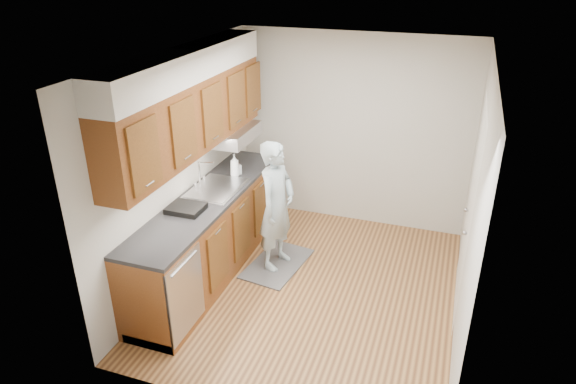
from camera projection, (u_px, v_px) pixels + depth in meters
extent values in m
plane|color=#9E6E3C|center=(312.00, 289.00, 5.63)|extent=(3.50, 3.50, 0.00)
plane|color=white|center=(318.00, 57.00, 4.56)|extent=(3.50, 3.50, 0.00)
cube|color=#B4B2A9|center=(181.00, 166.00, 5.53)|extent=(0.02, 3.50, 2.50)
cube|color=#B4B2A9|center=(473.00, 207.00, 4.65)|extent=(0.02, 3.50, 2.50)
cube|color=#B4B2A9|center=(353.00, 132.00, 6.59)|extent=(3.00, 0.02, 2.50)
cube|color=brown|center=(211.00, 235.00, 5.79)|extent=(0.60, 2.80, 0.90)
cube|color=black|center=(207.00, 198.00, 5.59)|extent=(0.63, 2.80, 0.04)
cube|color=#B2B2B7|center=(216.00, 193.00, 5.77)|extent=(0.48, 0.68, 0.14)
cube|color=#B2B2B7|center=(216.00, 189.00, 5.75)|extent=(0.52, 0.72, 0.01)
cube|color=#B2B2B7|center=(186.00, 295.00, 4.75)|extent=(0.03, 0.60, 0.80)
cube|color=brown|center=(190.00, 116.00, 5.24)|extent=(0.33, 2.80, 0.75)
cube|color=silver|center=(186.00, 65.00, 5.01)|extent=(0.35, 2.80, 0.30)
cube|color=#A5A5AA|center=(233.00, 134.00, 6.14)|extent=(0.46, 0.75, 0.16)
cube|color=white|center=(469.00, 215.00, 5.01)|extent=(0.02, 1.22, 2.05)
cube|color=slate|center=(277.00, 264.00, 6.06)|extent=(0.67, 1.00, 0.02)
imported|color=#9FB6C1|center=(277.00, 198.00, 5.69)|extent=(0.51, 0.67, 1.72)
imported|color=white|center=(235.00, 165.00, 6.01)|extent=(0.14, 0.14, 0.28)
imported|color=white|center=(237.00, 167.00, 6.09)|extent=(0.11, 0.11, 0.18)
cylinder|color=#A6281C|center=(236.00, 169.00, 6.11)|extent=(0.08, 0.08, 0.13)
cylinder|color=#A5A5AA|center=(236.00, 169.00, 6.08)|extent=(0.09, 0.09, 0.13)
cube|color=black|center=(186.00, 208.00, 5.25)|extent=(0.36, 0.30, 0.06)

